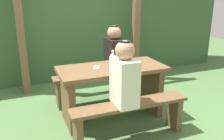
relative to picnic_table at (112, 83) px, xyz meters
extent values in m
plane|color=#496D3C|center=(0.00, 0.00, -0.50)|extent=(12.00, 12.00, 0.00)
cube|color=#375B33|center=(0.00, 2.09, 0.55)|extent=(6.40, 0.83, 2.09)
cube|color=brown|center=(-1.04, 1.36, 0.53)|extent=(0.12, 0.12, 2.04)
cube|color=brown|center=(1.04, 1.36, 0.53)|extent=(0.12, 0.12, 2.04)
cube|color=brown|center=(0.00, 0.00, 0.21)|extent=(1.40, 0.64, 0.05)
cube|color=brown|center=(-0.60, 0.00, -0.16)|extent=(0.08, 0.54, 0.68)
cube|color=brown|center=(0.60, 0.00, -0.16)|extent=(0.08, 0.54, 0.68)
cube|color=brown|center=(0.00, -0.56, -0.05)|extent=(1.40, 0.24, 0.04)
cube|color=brown|center=(-0.62, -0.56, -0.28)|extent=(0.07, 0.22, 0.42)
cube|color=brown|center=(0.62, -0.56, -0.28)|extent=(0.07, 0.22, 0.42)
cube|color=brown|center=(0.00, 0.56, -0.05)|extent=(1.40, 0.24, 0.04)
cube|color=brown|center=(-0.62, 0.56, -0.28)|extent=(0.07, 0.22, 0.42)
cube|color=brown|center=(0.62, 0.56, -0.28)|extent=(0.07, 0.22, 0.42)
cube|color=silver|center=(-0.08, -0.56, 0.23)|extent=(0.22, 0.34, 0.52)
sphere|color=tan|center=(-0.08, -0.56, 0.58)|extent=(0.21, 0.21, 0.21)
cylinder|color=black|center=(-0.08, -0.56, 0.67)|extent=(0.12, 0.12, 0.02)
cylinder|color=silver|center=(-0.08, -0.42, 0.33)|extent=(0.25, 0.07, 0.15)
cube|color=black|center=(0.26, 0.56, 0.23)|extent=(0.22, 0.34, 0.52)
sphere|color=tan|center=(0.26, 0.56, 0.58)|extent=(0.21, 0.21, 0.21)
cylinder|color=black|center=(0.26, 0.56, 0.67)|extent=(0.12, 0.12, 0.02)
cylinder|color=black|center=(0.26, 0.42, 0.33)|extent=(0.25, 0.07, 0.15)
cylinder|color=silver|center=(0.00, -0.12, 0.27)|extent=(0.08, 0.08, 0.08)
cylinder|color=silver|center=(0.00, -0.03, 0.32)|extent=(0.07, 0.07, 0.17)
cylinder|color=silver|center=(0.00, -0.03, 0.43)|extent=(0.03, 0.03, 0.06)
cylinder|color=silver|center=(0.10, -0.02, 0.33)|extent=(0.06, 0.06, 0.19)
cylinder|color=silver|center=(0.10, -0.02, 0.46)|extent=(0.03, 0.03, 0.07)
cube|color=silver|center=(-0.20, 0.03, 0.24)|extent=(0.12, 0.16, 0.01)
camera|label=1|loc=(-1.12, -2.80, 1.16)|focal=38.86mm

